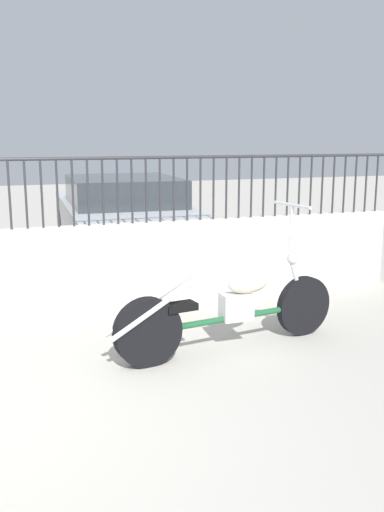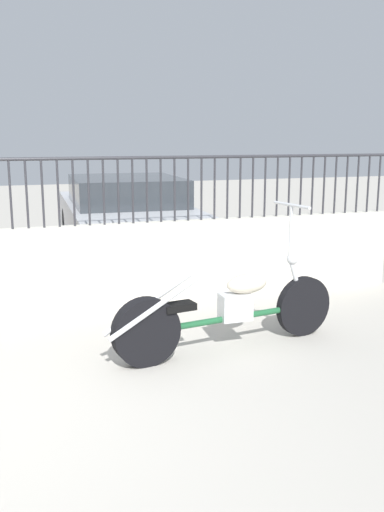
% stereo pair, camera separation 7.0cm
% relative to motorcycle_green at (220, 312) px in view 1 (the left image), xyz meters
% --- Properties ---
extents(motorcycle_green, '(2.27, 0.61, 1.29)m').
position_rel_motorcycle_green_xyz_m(motorcycle_green, '(0.00, 0.00, 0.00)').
color(motorcycle_green, black).
rests_on(motorcycle_green, ground_plane).
extents(car_silver, '(1.98, 4.33, 1.28)m').
position_rel_motorcycle_green_xyz_m(car_silver, '(0.10, 4.36, 0.29)').
color(car_silver, black).
rests_on(car_silver, ground_plane).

